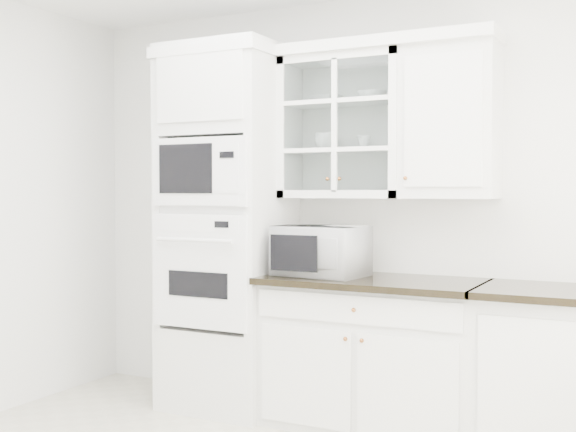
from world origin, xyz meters
The scene contains 12 objects.
room_shell centered at (0.00, 0.43, 1.78)m, with size 4.00×3.50×2.70m.
oven_column centered at (-0.75, 1.42, 1.20)m, with size 0.76×0.68×2.40m.
base_cabinet_run centered at (0.28, 1.45, 0.46)m, with size 1.32×0.67×0.92m.
extra_base_cabinet centered at (1.28, 1.45, 0.46)m, with size 0.72×0.67×0.92m.
upper_cabinet_glass centered at (0.03, 1.58, 1.85)m, with size 0.80×0.33×0.90m.
upper_cabinet_solid centered at (0.71, 1.58, 1.85)m, with size 0.55×0.33×0.90m, color white.
crown_molding centered at (-0.07, 1.56, 2.33)m, with size 2.14×0.38×0.07m, color white.
countertop_microwave centered at (-0.05, 1.41, 1.07)m, with size 0.53×0.44×0.31m, color white.
bowl_a centered at (-0.11, 1.60, 2.03)m, with size 0.20×0.20×0.05m, color white.
bowl_b centered at (0.20, 1.60, 2.04)m, with size 0.18×0.18×0.06m, color white.
cup_a centered at (-0.11, 1.59, 1.76)m, with size 0.13×0.13×0.11m, color white.
cup_b centered at (0.15, 1.60, 1.75)m, with size 0.09×0.09×0.08m, color white.
Camera 1 is at (1.83, -2.65, 1.45)m, focal length 45.00 mm.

